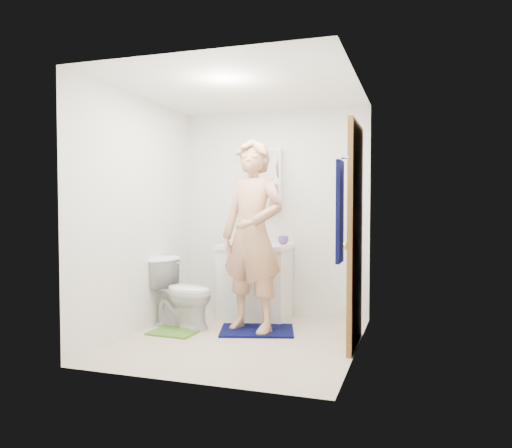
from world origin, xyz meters
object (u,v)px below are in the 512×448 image
(toothbrush_cup, at_px, (283,240))
(toilet, at_px, (182,292))
(towel, at_px, (340,212))
(soap_dispenser, at_px, (237,237))
(vanity_cabinet, at_px, (255,284))
(medicine_cabinet, at_px, (261,179))
(man, at_px, (252,235))

(toothbrush_cup, bearing_deg, toilet, -141.37)
(towel, xyz_separation_m, soap_dispenser, (-1.38, 1.40, -0.31))
(soap_dispenser, bearing_deg, toilet, -127.87)
(vanity_cabinet, xyz_separation_m, toilet, (-0.62, -0.62, -0.03))
(medicine_cabinet, bearing_deg, man, -78.72)
(vanity_cabinet, xyz_separation_m, towel, (1.18, -1.48, 0.85))
(towel, xyz_separation_m, toilet, (-1.80, 0.86, -0.88))
(toilet, bearing_deg, vanity_cabinet, -29.87)
(soap_dispenser, height_order, toothbrush_cup, soap_dispenser)
(towel, bearing_deg, vanity_cabinet, 128.47)
(toilet, bearing_deg, towel, -100.73)
(towel, height_order, soap_dispenser, towel)
(vanity_cabinet, bearing_deg, toilet, -134.82)
(vanity_cabinet, height_order, medicine_cabinet, medicine_cabinet)
(toilet, relative_size, soap_dispenser, 4.30)
(medicine_cabinet, height_order, towel, medicine_cabinet)
(medicine_cabinet, relative_size, soap_dispenser, 4.07)
(towel, bearing_deg, toothbrush_cup, 118.86)
(vanity_cabinet, bearing_deg, medicine_cabinet, 90.00)
(toilet, distance_m, man, 1.00)
(vanity_cabinet, height_order, soap_dispenser, soap_dispenser)
(towel, height_order, toothbrush_cup, towel)
(vanity_cabinet, distance_m, toilet, 0.88)
(soap_dispenser, bearing_deg, toothbrush_cup, 21.15)
(soap_dispenser, xyz_separation_m, toothbrush_cup, (0.50, 0.19, -0.04))
(medicine_cabinet, height_order, toilet, medicine_cabinet)
(towel, relative_size, man, 0.41)
(vanity_cabinet, distance_m, toothbrush_cup, 0.59)
(vanity_cabinet, bearing_deg, soap_dispenser, -157.82)
(man, bearing_deg, vanity_cabinet, 121.34)
(toilet, distance_m, toothbrush_cup, 1.29)
(toothbrush_cup, bearing_deg, man, -100.93)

